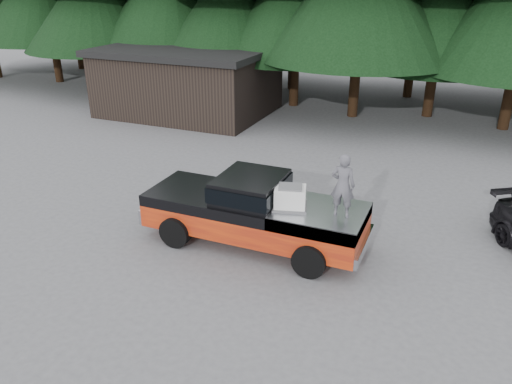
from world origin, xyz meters
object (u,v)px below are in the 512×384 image
at_px(utility_building, 189,80).
at_px(air_compressor, 290,198).
at_px(pickup_truck, 254,221).
at_px(man_on_bed, 343,185).

bearing_deg(utility_building, air_compressor, -50.45).
bearing_deg(air_compressor, pickup_truck, 153.54).
bearing_deg(pickup_truck, utility_building, 126.77).
bearing_deg(air_compressor, man_on_bed, -13.14).
relative_size(air_compressor, man_on_bed, 0.48).
bearing_deg(man_on_bed, pickup_truck, -5.00).
height_order(pickup_truck, air_compressor, air_compressor).
height_order(air_compressor, utility_building, utility_building).
bearing_deg(man_on_bed, air_compressor, 1.07).
bearing_deg(utility_building, pickup_truck, -53.23).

